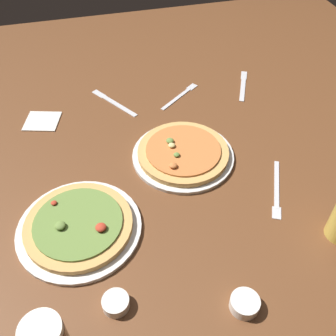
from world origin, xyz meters
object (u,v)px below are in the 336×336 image
object	(u,v)px
pizza_plate_near	(79,226)
pizza_plate_far	(183,153)
fork_left	(277,190)
ramekin_sauce	(245,304)
ramekin_butter	(116,303)
fork_spare	(180,96)
knife_spare	(114,102)
knife_right	(243,85)
napkin_folded	(42,121)

from	to	relation	value
pizza_plate_near	pizza_plate_far	world-z (taller)	pizza_plate_near
pizza_plate_far	fork_left	size ratio (longest dim) A/B	1.50
ramekin_sauce	ramekin_butter	xyz separation A→B (m)	(-0.29, 0.08, -0.00)
ramekin_sauce	fork_spare	size ratio (longest dim) A/B	0.38
ramekin_sauce	fork_left	size ratio (longest dim) A/B	0.32
ramekin_butter	knife_spare	bearing A→B (deg)	81.38
pizza_plate_far	knife_right	xyz separation A→B (m)	(0.35, 0.34, -0.01)
knife_spare	napkin_folded	bearing A→B (deg)	-170.09
ramekin_butter	napkin_folded	distance (m)	0.76
knife_right	knife_spare	bearing A→B (deg)	178.26
pizza_plate_near	fork_left	bearing A→B (deg)	-0.53
fork_left	knife_right	world-z (taller)	same
pizza_plate_far	fork_left	bearing A→B (deg)	-42.17
knife_right	fork_spare	world-z (taller)	same
ramekin_sauce	napkin_folded	distance (m)	0.93
pizza_plate_near	knife_spare	xyz separation A→B (m)	(0.18, 0.56, -0.01)
knife_right	fork_spare	distance (m)	0.26
knife_right	pizza_plate_far	bearing A→B (deg)	-136.14
ramekin_butter	napkin_folded	size ratio (longest dim) A/B	0.54
pizza_plate_near	fork_spare	size ratio (longest dim) A/B	1.86
pizza_plate_near	ramekin_sauce	size ratio (longest dim) A/B	4.90
fork_spare	knife_spare	distance (m)	0.26
fork_spare	knife_spare	bearing A→B (deg)	175.41
napkin_folded	pizza_plate_near	bearing A→B (deg)	-80.56
pizza_plate_far	napkin_folded	bearing A→B (deg)	145.06
knife_spare	fork_spare	bearing A→B (deg)	-4.59
napkin_folded	ramekin_sauce	bearing A→B (deg)	-62.36
pizza_plate_near	ramekin_sauce	distance (m)	0.47
ramekin_butter	pizza_plate_far	bearing A→B (deg)	56.68
fork_left	ramekin_butter	bearing A→B (deg)	-155.89
ramekin_sauce	fork_spare	bearing A→B (deg)	83.92
fork_spare	pizza_plate_near	bearing A→B (deg)	-129.33
knife_right	knife_spare	xyz separation A→B (m)	(-0.52, 0.02, 0.00)
fork_left	ramekin_sauce	bearing A→B (deg)	-127.13
knife_right	ramekin_sauce	bearing A→B (deg)	-112.49
napkin_folded	fork_spare	xyz separation A→B (m)	(0.52, 0.03, -0.00)
ramekin_butter	napkin_folded	bearing A→B (deg)	101.05
pizza_plate_near	ramekin_butter	world-z (taller)	pizza_plate_near
pizza_plate_near	fork_left	world-z (taller)	pizza_plate_near
napkin_folded	knife_spare	size ratio (longest dim) A/B	0.56
fork_left	pizza_plate_far	bearing A→B (deg)	137.83
pizza_plate_near	ramekin_butter	xyz separation A→B (m)	(0.06, -0.24, -0.00)
ramekin_sauce	knife_right	world-z (taller)	ramekin_sauce
pizza_plate_far	knife_right	size ratio (longest dim) A/B	1.61
pizza_plate_far	napkin_folded	xyz separation A→B (m)	(-0.44, 0.31, -0.01)
knife_right	ramekin_butter	bearing A→B (deg)	-129.45
knife_right	fork_spare	size ratio (longest dim) A/B	1.13
pizza_plate_near	knife_right	distance (m)	0.89
pizza_plate_far	napkin_folded	distance (m)	0.53
napkin_folded	knife_spare	distance (m)	0.27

